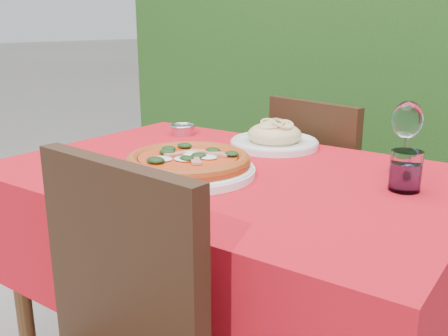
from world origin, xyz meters
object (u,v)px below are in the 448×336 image
Objects in this scene: pasta_plate at (274,138)px; wine_glass at (407,123)px; water_glass at (405,173)px; steel_ramekin at (183,130)px; pizza_plate at (188,164)px; chair_far at (325,196)px; fork at (140,161)px.

wine_glass is at bearing -8.30° from pasta_plate.
water_glass is (0.48, -0.21, 0.02)m from pasta_plate.
steel_ramekin is at bearing 167.69° from water_glass.
pizza_plate is 0.52m from steel_ramekin.
chair_far is at bearing 37.01° from steel_ramekin.
water_glass is 0.18m from wine_glass.
pizza_plate is 2.05× the size of fork.
water_glass is (0.51, 0.20, 0.01)m from pizza_plate.
pizza_plate is (-0.09, -0.72, 0.28)m from chair_far.
pasta_plate reaches higher than steel_ramekin.
pizza_plate is at bearing -94.15° from pasta_plate.
pasta_plate is (-0.06, -0.31, 0.28)m from chair_far.
fork is 2.02× the size of steel_ramekin.
water_glass is 0.74m from fork.
wine_glass is (-0.05, 0.15, 0.09)m from water_glass.
chair_far reaches higher than steel_ramekin.
pizza_plate is 0.41m from pasta_plate.
pasta_plate is at bearing 92.83° from chair_far.
chair_far reaches higher than fork.
pizza_plate is at bearing -3.96° from fork.
pizza_plate reaches higher than steel_ramekin.
chair_far is 0.77m from pizza_plate.
wine_glass reaches higher than chair_far.
water_glass is at bearing 15.78° from fork.
pizza_plate is 0.55m from water_glass.
pizza_plate is at bearing -48.51° from steel_ramekin.
wine_glass is at bearing 36.77° from pizza_plate.
chair_far reaches higher than pizza_plate.
pasta_plate is 0.53m from water_glass.
wine_glass is 0.76m from fork.
pasta_plate is 0.45m from wine_glass.
chair_far is 0.73m from water_glass.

